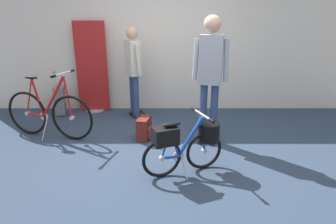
% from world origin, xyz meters
% --- Properties ---
extents(ground_plane, '(7.48, 7.48, 0.00)m').
position_xyz_m(ground_plane, '(0.00, 0.00, 0.00)').
color(ground_plane, '#2D3D51').
extents(back_wall, '(7.48, 0.10, 2.63)m').
position_xyz_m(back_wall, '(0.00, 2.08, 1.31)').
color(back_wall, silver).
rests_on(back_wall, ground_plane).
extents(floor_banner_stand, '(0.60, 0.36, 1.73)m').
position_xyz_m(floor_banner_stand, '(-1.37, 1.89, 0.78)').
color(floor_banner_stand, '#B7B7BC').
rests_on(floor_banner_stand, ground_plane).
extents(folding_bike_foreground, '(0.98, 0.57, 0.74)m').
position_xyz_m(folding_bike_foreground, '(0.33, -0.52, 0.40)').
color(folding_bike_foreground, black).
rests_on(folding_bike_foreground, ground_plane).
extents(display_bike_left, '(1.47, 0.58, 1.05)m').
position_xyz_m(display_bike_left, '(-1.74, 0.56, 0.39)').
color(display_bike_left, black).
rests_on(display_bike_left, ground_plane).
extents(visitor_near_wall, '(0.52, 0.33, 1.83)m').
position_xyz_m(visitor_near_wall, '(0.70, 0.40, 1.07)').
color(visitor_near_wall, navy).
rests_on(visitor_near_wall, ground_plane).
extents(visitor_browsing, '(0.37, 0.48, 1.64)m').
position_xyz_m(visitor_browsing, '(-0.52, 1.52, 0.94)').
color(visitor_browsing, navy).
rests_on(visitor_browsing, ground_plane).
extents(rolling_suitcase, '(0.26, 0.39, 0.83)m').
position_xyz_m(rolling_suitcase, '(-1.97, 1.68, 0.28)').
color(rolling_suitcase, slate).
rests_on(rolling_suitcase, ground_plane).
extents(backpack_on_floor, '(0.24, 0.35, 0.34)m').
position_xyz_m(backpack_on_floor, '(-0.26, 0.48, 0.17)').
color(backpack_on_floor, maroon).
rests_on(backpack_on_floor, ground_plane).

